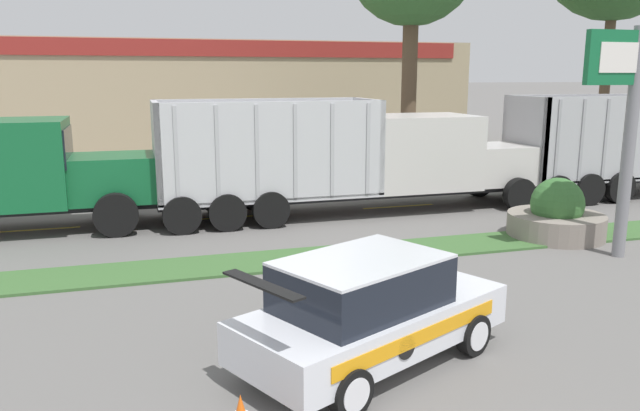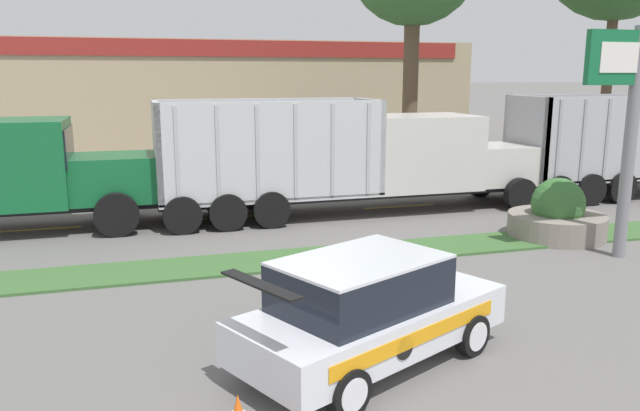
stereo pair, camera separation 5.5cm
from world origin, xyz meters
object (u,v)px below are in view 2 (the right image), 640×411
at_px(rally_car, 368,310).
at_px(stone_planter, 557,217).
at_px(dump_truck_trail, 387,161).
at_px(store_sign_post, 635,97).

height_order(rally_car, stone_planter, rally_car).
height_order(dump_truck_trail, stone_planter, dump_truck_trail).
relative_size(rally_car, stone_planter, 1.86).
distance_m(rally_car, store_sign_post, 8.80).
xyz_separation_m(dump_truck_trail, stone_planter, (2.99, -4.30, -1.02)).
bearing_deg(rally_car, store_sign_post, 24.88).
distance_m(dump_truck_trail, stone_planter, 5.33).
height_order(dump_truck_trail, store_sign_post, store_sign_post).
distance_m(dump_truck_trail, store_sign_post, 7.33).
xyz_separation_m(dump_truck_trail, rally_car, (-4.28, -9.71, -0.73)).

